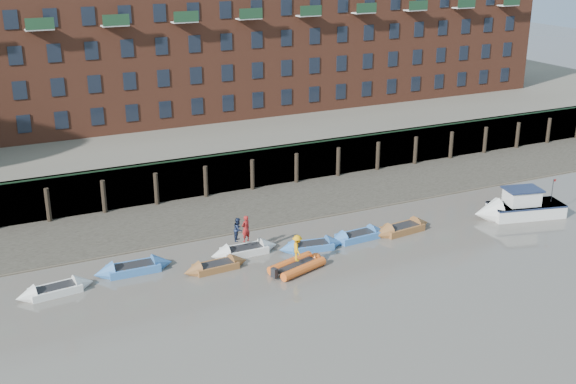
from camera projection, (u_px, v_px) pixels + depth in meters
ground at (375, 314)px, 39.62m from camera, size 220.00×220.00×0.00m
foreshore at (248, 209)px, 54.87m from camera, size 110.00×8.00×0.50m
mud_band at (266, 224)px, 51.99m from camera, size 110.00×1.60×0.10m
river_wall at (226, 173)px, 58.05m from camera, size 110.00×1.23×3.30m
bank_terrace at (175, 133)px, 69.59m from camera, size 110.00×28.00×3.20m
apartment_terrace at (165, 13)px, 66.66m from camera, size 80.60×15.56×20.98m
rowboat_0 at (55, 290)px, 41.79m from camera, size 4.58×1.74×1.30m
rowboat_1 at (134, 268)px, 44.47m from camera, size 4.92×1.55×1.42m
rowboat_2 at (216, 266)px, 44.79m from camera, size 4.29×1.43×1.23m
rowboat_3 at (244, 250)px, 47.02m from camera, size 4.64×1.37×1.34m
rowboat_4 at (311, 246)px, 47.70m from camera, size 4.58×1.97×1.29m
rowboat_5 at (357, 236)px, 49.27m from camera, size 4.61×1.58×1.32m
rowboat_6 at (402, 229)px, 50.49m from camera, size 4.88×1.88×1.38m
rib_tender at (299, 265)px, 44.83m from camera, size 3.86×2.74×0.65m
motor_launch at (512, 208)px, 52.95m from camera, size 7.14×3.75×2.81m
person_rower_a at (246, 229)px, 46.45m from camera, size 0.75×0.61×1.78m
person_rower_b at (238, 229)px, 46.64m from camera, size 0.92×0.96×1.56m
person_rib_crew at (297, 248)px, 44.42m from camera, size 0.88×1.21×1.68m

